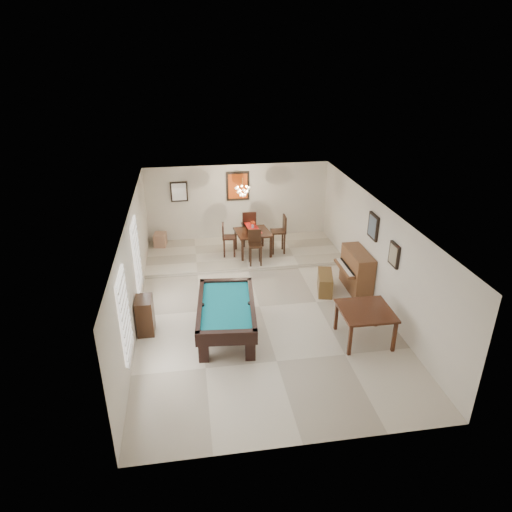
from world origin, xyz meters
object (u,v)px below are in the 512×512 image
object	(u,v)px
dining_chair_north	(248,228)
upright_piano	(352,271)
piano_bench	(325,283)
pool_table	(227,320)
apothecary_chest	(145,315)
dining_chair_east	(278,234)
corner_bench	(160,240)
dining_chair_south	(255,248)
square_table	(364,325)
flower_vase	(253,224)
dining_chair_west	(229,240)
dining_table	(253,241)
chandelier	(243,188)

from	to	relation	value
dining_chair_north	upright_piano	bearing A→B (deg)	126.05
piano_bench	dining_chair_north	bearing A→B (deg)	116.83
pool_table	apothecary_chest	xyz separation A→B (m)	(-1.84, 0.40, 0.04)
pool_table	dining_chair_east	size ratio (longest dim) A/B	1.96
corner_bench	apothecary_chest	bearing A→B (deg)	-92.04
upright_piano	corner_bench	distance (m)	6.32
apothecary_chest	dining_chair_north	xyz separation A→B (m)	(3.02, 4.43, 0.28)
dining_chair_south	square_table	bearing A→B (deg)	-62.49
flower_vase	dining_chair_north	world-z (taller)	dining_chair_north
pool_table	dining_chair_west	xyz separation A→B (m)	(0.47, 4.08, 0.25)
pool_table	dining_chair_north	bearing A→B (deg)	81.40
upright_piano	dining_chair_north	distance (m)	4.00
dining_table	square_table	bearing A→B (deg)	-69.49
upright_piano	apothecary_chest	size ratio (longest dim) A/B	1.55
piano_bench	pool_table	bearing A→B (deg)	-150.10
piano_bench	chandelier	xyz separation A→B (m)	(-1.87, 2.67, 1.94)
dining_chair_east	square_table	bearing A→B (deg)	13.66
piano_bench	dining_table	bearing A→B (deg)	122.41
square_table	apothecary_chest	distance (m)	4.98
apothecary_chest	flower_vase	size ratio (longest dim) A/B	3.77
flower_vase	dining_chair_south	world-z (taller)	flower_vase
dining_table	dining_chair_south	xyz separation A→B (m)	(-0.04, -0.78, 0.09)
flower_vase	dining_chair_south	xyz separation A→B (m)	(-0.04, -0.78, -0.45)
pool_table	dining_chair_south	xyz separation A→B (m)	(1.18, 3.34, 0.25)
piano_bench	apothecary_chest	world-z (taller)	apothecary_chest
flower_vase	dining_chair_south	distance (m)	0.90
dining_table	dining_chair_east	world-z (taller)	dining_chair_east
apothecary_chest	dining_table	world-z (taller)	dining_table
corner_bench	dining_chair_north	bearing A→B (deg)	-6.91
apothecary_chest	dining_chair_west	distance (m)	4.35
apothecary_chest	flower_vase	distance (m)	4.86
flower_vase	chandelier	xyz separation A→B (m)	(-0.28, 0.16, 1.12)
apothecary_chest	chandelier	xyz separation A→B (m)	(2.78, 3.89, 1.77)
apothecary_chest	corner_bench	size ratio (longest dim) A/B	1.86
dining_chair_east	piano_bench	bearing A→B (deg)	19.62
dining_chair_south	dining_chair_east	bearing A→B (deg)	45.16
upright_piano	dining_chair_west	bearing A→B (deg)	141.15
pool_table	chandelier	xyz separation A→B (m)	(0.94, 4.29, 1.81)
dining_chair_west	dining_chair_east	bearing A→B (deg)	-83.97
upright_piano	flower_vase	bearing A→B (deg)	132.75
apothecary_chest	dining_chair_north	bearing A→B (deg)	55.71
flower_vase	dining_chair_west	world-z (taller)	flower_vase
corner_bench	chandelier	size ratio (longest dim) A/B	0.77
dining_table	dining_chair_north	distance (m)	0.73
upright_piano	dining_chair_north	xyz separation A→B (m)	(-2.36, 3.22, 0.15)
corner_bench	square_table	bearing A→B (deg)	-51.37
upright_piano	dining_chair_east	world-z (taller)	dining_chair_east
upright_piano	apothecary_chest	world-z (taller)	upright_piano
pool_table	dining_chair_west	size ratio (longest dim) A/B	2.26
upright_piano	dining_chair_south	size ratio (longest dim) A/B	1.30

